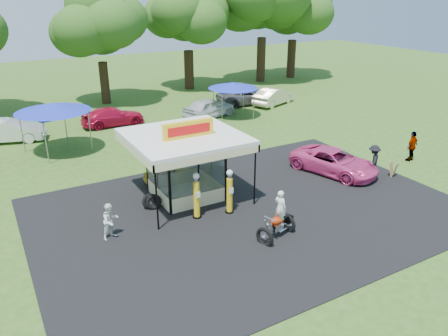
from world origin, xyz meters
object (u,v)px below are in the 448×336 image
Objects in this scene: spectator_east_b at (412,146)px; bg_car_a at (9,131)px; pink_sedan at (334,162)px; tent_east at (233,86)px; kiosk_car at (169,174)px; bg_car_e at (274,96)px; motorcycle at (279,218)px; gas_pump_left at (197,197)px; bg_car_c at (209,108)px; spectator_west at (111,221)px; a_frame_sign at (393,169)px; gas_pump_right at (230,193)px; bg_car_b at (113,117)px; gas_station_kiosk at (185,165)px; tent_west at (53,108)px; bg_car_d at (246,96)px; spectator_east_a at (373,161)px.

spectator_east_b is 0.39× the size of bg_car_a.
tent_east is (1.22, 13.59, 1.93)m from pink_sedan.
kiosk_car is 0.58× the size of bg_car_a.
motorcycle is at bearing 123.58° from bg_car_e.
tent_east reaches higher than gas_pump_left.
kiosk_car is at bearing 105.74° from bg_car_e.
tent_east is (-4.40, 14.46, 1.69)m from spectator_east_b.
bg_car_a is at bearing 67.69° from bg_car_c.
pink_sedan is 13.40m from spectator_west.
bg_car_a is 1.16× the size of tent_east.
spectator_east_b reaches higher than a_frame_sign.
gas_pump_right is 18.77m from bg_car_a.
gas_pump_right reaches higher than pink_sedan.
pink_sedan is at bearing -118.54° from bg_car_a.
gas_pump_right reaches higher than motorcycle.
gas_pump_left is at bearing 114.10° from bg_car_e.
a_frame_sign is 0.18× the size of bg_car_c.
bg_car_e reaches higher than bg_car_b.
gas_station_kiosk is at bearing -20.18° from spectator_east_b.
bg_car_a is at bearing 92.33° from bg_car_b.
spectator_west is 0.34× the size of tent_west.
gas_station_kiosk is at bearing 139.98° from a_frame_sign.
a_frame_sign is 17.87m from bg_car_e.
spectator_east_b is (12.68, 3.33, 0.08)m from motorcycle.
gas_station_kiosk is at bearing -180.00° from kiosk_car.
spectator_west is 19.00m from spectator_east_b.
tent_east reaches higher than kiosk_car.
a_frame_sign is at bearing 178.21° from bg_car_d.
bg_car_c is at bearing 65.49° from gas_pump_right.
bg_car_e is at bearing -93.79° from bg_car_b.
gas_pump_left is 0.41× the size of bg_car_d.
gas_pump_left is 1.03× the size of gas_pump_right.
gas_pump_right reaches higher than bg_car_e.
spectator_east_a is at bearing -41.16° from tent_west.
bg_car_b is at bearing 91.95° from gas_pump_right.
tent_west is (-4.49, 10.36, 1.22)m from gas_station_kiosk.
bg_car_c is (-0.67, 14.36, 0.11)m from pink_sedan.
bg_car_a is at bearing 77.56° from spectator_west.
bg_car_c reaches higher than bg_car_b.
tent_east reaches higher than bg_car_a.
motorcycle is 19.70m from tent_east.
tent_west is (-18.95, 12.63, 2.04)m from spectator_east_b.
bg_car_e is 6.00m from tent_east.
tent_east is (-0.47, 14.97, 1.72)m from spectator_east_a.
tent_west is at bearing -130.21° from bg_car_a.
bg_car_d is 1.17× the size of tent_west.
bg_car_d is at bearing -70.87° from bg_car_a.
kiosk_car is at bearing 141.44° from pink_sedan.
gas_pump_left is 4.64m from kiosk_car.
spectator_east_a is 0.33× the size of bg_car_d.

